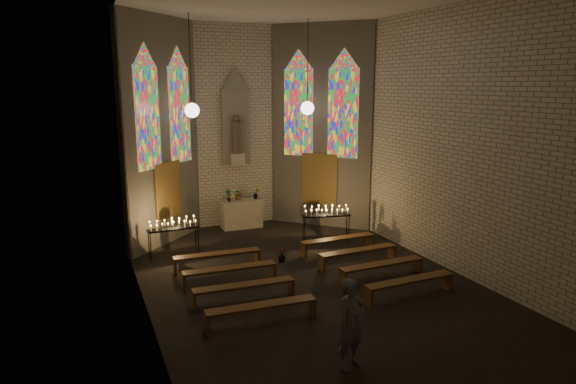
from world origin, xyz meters
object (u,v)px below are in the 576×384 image
object	(u,v)px
altar	(242,214)
aisle_flower_pot	(282,255)
votive_stand_right	(326,213)
votive_stand_left	(173,226)
visitor	(351,324)

from	to	relation	value
altar	aisle_flower_pot	distance (m)	3.88
aisle_flower_pot	votive_stand_right	size ratio (longest dim) A/B	0.25
votive_stand_right	aisle_flower_pot	bearing A→B (deg)	-135.53
votive_stand_left	votive_stand_right	xyz separation A→B (m)	(4.76, -0.41, 0.03)
aisle_flower_pot	votive_stand_left	size ratio (longest dim) A/B	0.27
altar	aisle_flower_pot	size ratio (longest dim) A/B	3.48
altar	votive_stand_right	distance (m)	3.35
altar	aisle_flower_pot	world-z (taller)	altar
altar	votive_stand_left	distance (m)	3.59
votive_stand_left	votive_stand_right	size ratio (longest dim) A/B	0.95
visitor	altar	bearing A→B (deg)	65.35
aisle_flower_pot	votive_stand_left	bearing A→B (deg)	149.33
votive_stand_left	visitor	bearing A→B (deg)	-79.87
votive_stand_right	visitor	xyz separation A→B (m)	(-2.94, -6.85, -0.14)
aisle_flower_pot	votive_stand_left	distance (m)	3.28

